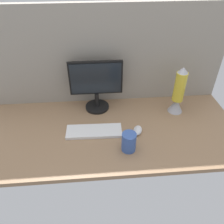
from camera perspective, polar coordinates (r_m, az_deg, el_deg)
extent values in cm
cube|color=#8C6B4C|center=(156.16, -1.18, -4.51)|extent=(180.00, 80.00, 3.00)
cube|color=gray|center=(167.53, -2.24, 13.95)|extent=(180.00, 5.00, 72.51)
cylinder|color=black|center=(173.61, -3.76, 1.36)|extent=(18.00, 18.00, 1.80)
cylinder|color=black|center=(169.94, -3.85, 3.11)|extent=(3.20, 3.20, 11.00)
cube|color=black|center=(161.34, -4.12, 8.64)|extent=(38.06, 2.40, 25.27)
cube|color=black|center=(160.12, -4.11, 8.40)|extent=(35.66, 0.60, 22.87)
cube|color=silver|center=(151.73, -4.56, -4.88)|extent=(37.35, 14.02, 2.00)
ellipsoid|color=silver|center=(151.86, 6.52, -4.63)|extent=(8.40, 10.89, 3.40)
cylinder|color=#38569E|center=(136.88, 4.29, -7.57)|extent=(8.80, 8.80, 12.52)
cone|color=#A5A5AD|center=(174.35, 15.88, 1.65)|extent=(10.99, 10.99, 9.99)
cylinder|color=gold|center=(165.92, 16.80, 6.14)|extent=(8.00, 8.00, 21.99)
cone|color=#A5A5AD|center=(159.93, 17.63, 10.11)|extent=(7.20, 7.20, 4.00)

